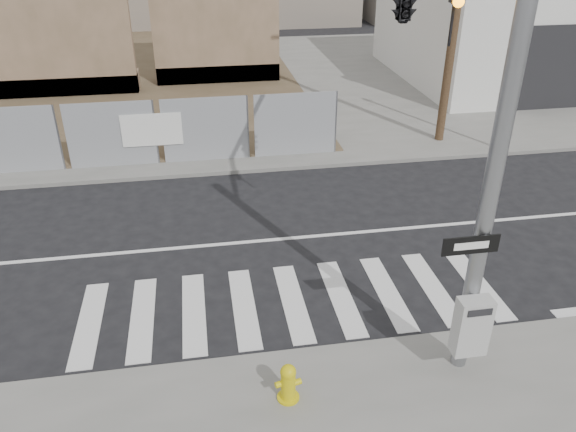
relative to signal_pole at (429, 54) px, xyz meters
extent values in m
plane|color=black|center=(-2.49, 2.05, -4.78)|extent=(100.00, 100.00, 0.00)
cube|color=slate|center=(-2.49, 16.05, -4.72)|extent=(50.00, 20.00, 0.12)
cylinder|color=gray|center=(0.01, -2.75, -1.16)|extent=(0.26, 0.26, 7.00)
cube|color=#B2B2AF|center=(-0.04, -3.03, -3.64)|extent=(0.55, 0.30, 1.05)
cube|color=black|center=(-0.24, -2.91, -2.16)|extent=(0.90, 0.03, 0.30)
cube|color=silver|center=(-0.24, -2.93, -2.16)|extent=(0.55, 0.01, 0.12)
imported|color=black|center=(0.01, -0.75, 0.79)|extent=(0.16, 0.20, 1.00)
cylinder|color=gray|center=(5.51, 6.65, -2.06)|extent=(0.12, 0.12, 5.20)
cube|color=brown|center=(-9.49, 15.45, -4.26)|extent=(6.00, 1.30, 0.80)
cube|color=brown|center=(-2.99, 16.45, -4.26)|extent=(5.50, 1.30, 0.80)
cube|color=silver|center=(11.51, 15.05, -2.26)|extent=(12.00, 10.00, 4.80)
cube|color=black|center=(9.51, 10.03, -3.06)|extent=(3.40, 0.06, 3.20)
cylinder|color=#D0BE0B|center=(-3.04, -3.07, -4.64)|extent=(0.44, 0.44, 0.04)
cylinder|color=#D0BE0B|center=(-3.04, -3.07, -4.39)|extent=(0.29, 0.29, 0.54)
sphere|color=#D0BE0B|center=(-3.04, -3.07, -4.10)|extent=(0.25, 0.25, 0.25)
cylinder|color=#D0BE0B|center=(-3.18, -3.07, -4.34)|extent=(0.15, 0.13, 0.10)
cylinder|color=#D0BE0B|center=(-2.89, -3.07, -4.34)|extent=(0.15, 0.13, 0.10)
cube|color=#FF430D|center=(-9.08, 7.42, -4.65)|extent=(0.36, 0.36, 0.03)
cone|color=#FF430D|center=(-9.08, 7.42, -4.32)|extent=(0.32, 0.32, 0.68)
cylinder|color=silver|center=(-9.08, 7.42, -4.22)|extent=(0.26, 0.26, 0.08)
cube|color=orange|center=(-5.66, 7.52, -4.65)|extent=(0.41, 0.41, 0.03)
cone|color=orange|center=(-5.66, 7.52, -4.31)|extent=(0.37, 0.37, 0.71)
cylinder|color=silver|center=(-5.66, 7.52, -4.21)|extent=(0.27, 0.27, 0.08)
camera|label=1|loc=(-4.13, -9.49, 2.22)|focal=35.00mm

